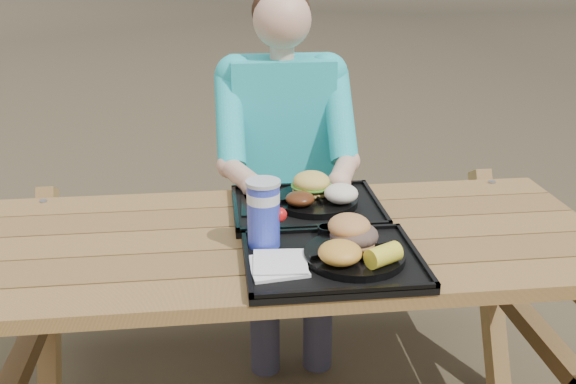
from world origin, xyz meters
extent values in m
cube|color=black|center=(0.09, -0.20, 0.76)|extent=(0.45, 0.35, 0.02)
cube|color=black|center=(0.08, 0.16, 0.76)|extent=(0.45, 0.35, 0.02)
cylinder|color=black|center=(0.15, -0.21, 0.78)|extent=(0.26, 0.26, 0.02)
cylinder|color=black|center=(0.11, 0.17, 0.78)|extent=(0.26, 0.26, 0.02)
cube|color=white|center=(-0.06, -0.23, 0.78)|extent=(0.16, 0.16, 0.02)
cylinder|color=#182AB9|center=(-0.08, -0.10, 0.86)|extent=(0.09, 0.09, 0.17)
cylinder|color=black|center=(0.10, -0.07, 0.79)|extent=(0.05, 0.05, 0.03)
cylinder|color=yellow|center=(0.16, -0.08, 0.79)|extent=(0.06, 0.06, 0.03)
ellipsoid|color=gold|center=(0.10, -0.26, 0.82)|extent=(0.11, 0.11, 0.05)
cube|color=black|center=(-0.09, 0.18, 0.77)|extent=(0.05, 0.17, 0.01)
ellipsoid|color=#542710|center=(0.05, 0.12, 0.81)|extent=(0.09, 0.09, 0.04)
ellipsoid|color=white|center=(0.18, 0.13, 0.82)|extent=(0.10, 0.10, 0.06)
camera|label=1|loc=(-0.19, -1.64, 1.52)|focal=40.00mm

